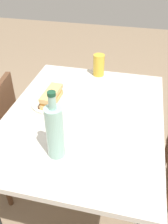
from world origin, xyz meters
TOP-DOWN VIEW (x-y plane):
  - ground_plane at (0.00, 0.00)m, footprint 8.00×8.00m
  - dining_table at (0.00, 0.00)m, footprint 1.07×0.83m
  - plate_near at (0.06, 0.20)m, footprint 0.24×0.24m
  - baguette_sandwich_near at (0.06, 0.20)m, footprint 0.19×0.08m
  - knife_near at (0.05, 0.26)m, footprint 0.18×0.03m
  - water_bottle at (-0.31, 0.05)m, footprint 0.08×0.08m
  - beer_glass at (0.47, 0.01)m, footprint 0.08×0.08m

SIDE VIEW (x-z plane):
  - ground_plane at x=0.00m, z-range 0.00..0.00m
  - dining_table at x=0.00m, z-range 0.26..1.02m
  - plate_near at x=0.06m, z-range 0.76..0.77m
  - knife_near at x=0.05m, z-range 0.77..0.78m
  - baguette_sandwich_near at x=0.06m, z-range 0.77..0.84m
  - beer_glass at x=0.47m, z-range 0.76..0.90m
  - water_bottle at x=-0.31m, z-range 0.73..1.05m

